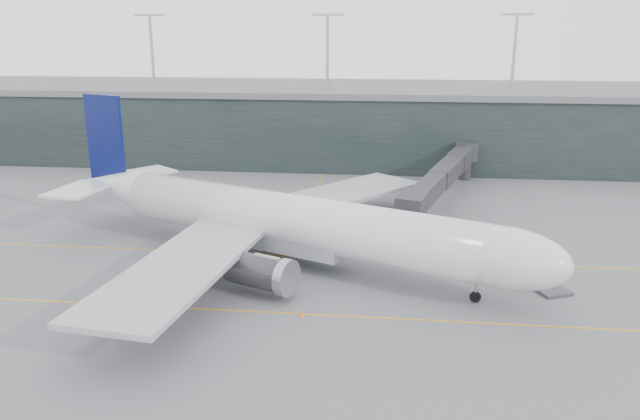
# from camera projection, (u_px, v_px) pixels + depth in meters

# --- Properties ---
(ground) EXTENTS (320.00, 320.00, 0.00)m
(ground) POSITION_uv_depth(u_px,v_px,m) (251.00, 243.00, 80.78)
(ground) COLOR #555559
(ground) RESTS_ON ground
(taxiline_a) EXTENTS (160.00, 0.25, 0.02)m
(taxiline_a) POSITION_uv_depth(u_px,v_px,m) (244.00, 253.00, 76.96)
(taxiline_a) COLOR orange
(taxiline_a) RESTS_ON ground
(taxiline_b) EXTENTS (160.00, 0.25, 0.02)m
(taxiline_b) POSITION_uv_depth(u_px,v_px,m) (207.00, 309.00, 61.70)
(taxiline_b) COLOR orange
(taxiline_b) RESTS_ON ground
(taxiline_lead_main) EXTENTS (0.25, 60.00, 0.02)m
(taxiline_lead_main) POSITION_uv_depth(u_px,v_px,m) (309.00, 203.00, 99.30)
(taxiline_lead_main) COLOR orange
(taxiline_lead_main) RESTS_ON ground
(terminal) EXTENTS (240.00, 36.00, 29.00)m
(terminal) POSITION_uv_depth(u_px,v_px,m) (309.00, 121.00, 133.96)
(terminal) COLOR black
(terminal) RESTS_ON ground
(main_aircraft) EXTENTS (62.19, 57.35, 18.25)m
(main_aircraft) POSITION_uv_depth(u_px,v_px,m) (289.00, 221.00, 72.62)
(main_aircraft) COLOR silver
(main_aircraft) RESTS_ON ground
(jet_bridge) EXTENTS (15.42, 43.94, 6.76)m
(jet_bridge) POSITION_uv_depth(u_px,v_px,m) (438.00, 170.00, 99.49)
(jet_bridge) COLOR #2B2A2F
(jet_bridge) RESTS_ON ground
(gse_cart) EXTENTS (2.57, 1.72, 1.70)m
(gse_cart) POSITION_uv_depth(u_px,v_px,m) (521.00, 277.00, 67.34)
(gse_cart) COLOR #A5260B
(gse_cart) RESTS_ON ground
(baggage_dolly) EXTENTS (3.95, 3.61, 0.32)m
(baggage_dolly) POSITION_uv_depth(u_px,v_px,m) (553.00, 291.00, 65.42)
(baggage_dolly) COLOR #3A393F
(baggage_dolly) RESTS_ON ground
(uld_a) EXTENTS (2.57, 2.21, 2.06)m
(uld_a) POSITION_uv_depth(u_px,v_px,m) (237.00, 214.00, 89.71)
(uld_a) COLOR #323237
(uld_a) RESTS_ON ground
(uld_b) EXTENTS (2.23, 1.81, 1.99)m
(uld_b) POSITION_uv_depth(u_px,v_px,m) (250.00, 210.00, 91.61)
(uld_b) COLOR #323237
(uld_b) RESTS_ON ground
(uld_c) EXTENTS (2.04, 1.70, 1.74)m
(uld_c) POSITION_uv_depth(u_px,v_px,m) (273.00, 211.00, 91.41)
(uld_c) COLOR #323237
(uld_c) RESTS_ON ground
(cone_nose) EXTENTS (0.49, 0.49, 0.77)m
(cone_nose) POSITION_uv_depth(u_px,v_px,m) (519.00, 270.00, 70.81)
(cone_nose) COLOR #ED4A0D
(cone_nose) RESTS_ON ground
(cone_wing_stbd) EXTENTS (0.47, 0.47, 0.75)m
(cone_wing_stbd) POSITION_uv_depth(u_px,v_px,m) (302.00, 314.00, 59.88)
(cone_wing_stbd) COLOR orange
(cone_wing_stbd) RESTS_ON ground
(cone_wing_port) EXTENTS (0.42, 0.42, 0.67)m
(cone_wing_port) POSITION_uv_depth(u_px,v_px,m) (341.00, 222.00, 88.43)
(cone_wing_port) COLOR red
(cone_wing_port) RESTS_ON ground
(cone_tail) EXTENTS (0.45, 0.45, 0.72)m
(cone_tail) POSITION_uv_depth(u_px,v_px,m) (166.00, 267.00, 71.67)
(cone_tail) COLOR red
(cone_tail) RESTS_ON ground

